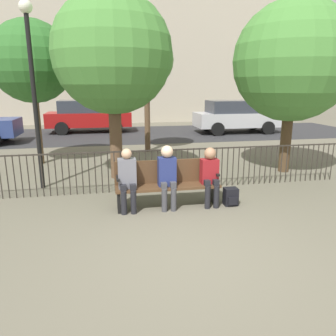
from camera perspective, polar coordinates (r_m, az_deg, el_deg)
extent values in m
plane|color=#605B4C|center=(4.92, 4.22, -14.42)|extent=(80.00, 80.00, 0.00)
cube|color=#4C331E|center=(6.43, 0.00, -3.24)|extent=(2.06, 0.45, 0.05)
cube|color=#4C331E|center=(6.54, -0.32, -0.56)|extent=(2.06, 0.05, 0.47)
cube|color=black|center=(6.40, -8.58, -5.61)|extent=(0.06, 0.38, 0.40)
cube|color=black|center=(6.74, 8.13, -4.57)|extent=(0.06, 0.38, 0.40)
cube|color=black|center=(6.27, -8.73, -1.74)|extent=(0.06, 0.38, 0.04)
cube|color=black|center=(6.61, 8.27, -0.87)|extent=(0.06, 0.38, 0.04)
cylinder|color=black|center=(6.19, -7.69, -6.04)|extent=(0.11, 0.11, 0.45)
cylinder|color=black|center=(6.20, -6.02, -5.96)|extent=(0.11, 0.11, 0.45)
cube|color=black|center=(6.20, -7.83, -3.34)|extent=(0.11, 0.20, 0.12)
cube|color=black|center=(6.21, -6.17, -3.25)|extent=(0.11, 0.20, 0.12)
cube|color=slate|center=(6.25, -7.14, -0.92)|extent=(0.34, 0.22, 0.57)
sphere|color=tan|center=(6.14, -7.24, 2.47)|extent=(0.20, 0.20, 0.20)
cylinder|color=#3D3D42|center=(6.27, -0.63, -5.64)|extent=(0.11, 0.11, 0.45)
cylinder|color=#3D3D42|center=(6.30, 0.99, -5.54)|extent=(0.11, 0.11, 0.45)
cube|color=#3D3D42|center=(6.28, -0.80, -2.97)|extent=(0.11, 0.20, 0.12)
cube|color=#3D3D42|center=(6.31, 0.81, -2.88)|extent=(0.11, 0.20, 0.12)
cube|color=navy|center=(6.34, -0.20, -0.61)|extent=(0.34, 0.22, 0.56)
sphere|color=beige|center=(6.23, -0.17, 2.89)|extent=(0.23, 0.23, 0.23)
cylinder|color=black|center=(6.47, 6.90, -5.12)|extent=(0.11, 0.11, 0.45)
cylinder|color=black|center=(6.52, 8.41, -5.00)|extent=(0.11, 0.11, 0.45)
cube|color=black|center=(6.47, 6.70, -2.53)|extent=(0.11, 0.20, 0.12)
cube|color=black|center=(6.53, 8.21, -2.43)|extent=(0.11, 0.20, 0.12)
cube|color=maroon|center=(6.56, 7.19, -0.54)|extent=(0.34, 0.22, 0.49)
sphere|color=#A37556|center=(6.46, 7.34, 2.54)|extent=(0.23, 0.23, 0.23)
cube|color=black|center=(6.74, 10.85, -4.90)|extent=(0.27, 0.21, 0.36)
cube|color=black|center=(6.64, 11.22, -5.68)|extent=(0.19, 0.04, 0.16)
cylinder|color=#2D2823|center=(7.73, -27.20, -1.46)|extent=(0.02, 0.02, 0.95)
cylinder|color=#2D2823|center=(7.69, -26.20, -1.42)|extent=(0.02, 0.02, 0.95)
cylinder|color=#2D2823|center=(7.66, -25.19, -1.38)|extent=(0.02, 0.02, 0.95)
cylinder|color=#2D2823|center=(7.62, -24.17, -1.34)|extent=(0.02, 0.02, 0.95)
cylinder|color=#2D2823|center=(7.59, -23.15, -1.29)|extent=(0.02, 0.02, 0.95)
cylinder|color=#2D2823|center=(7.56, -22.11, -1.25)|extent=(0.02, 0.02, 0.95)
cylinder|color=#2D2823|center=(7.53, -21.07, -1.20)|extent=(0.02, 0.02, 0.95)
cylinder|color=#2D2823|center=(7.51, -20.02, -1.16)|extent=(0.02, 0.02, 0.95)
cylinder|color=#2D2823|center=(7.49, -18.97, -1.11)|extent=(0.02, 0.02, 0.95)
cylinder|color=#2D2823|center=(7.47, -17.90, -1.07)|extent=(0.02, 0.02, 0.95)
cylinder|color=#2D2823|center=(7.45, -16.84, -1.02)|extent=(0.02, 0.02, 0.95)
cylinder|color=#2D2823|center=(7.44, -15.77, -0.97)|extent=(0.02, 0.02, 0.95)
cylinder|color=#2D2823|center=(7.43, -14.69, -0.92)|extent=(0.02, 0.02, 0.95)
cylinder|color=#2D2823|center=(7.42, -13.61, -0.87)|extent=(0.02, 0.02, 0.95)
cylinder|color=#2D2823|center=(7.41, -12.53, -0.83)|extent=(0.02, 0.02, 0.95)
cylinder|color=#2D2823|center=(7.41, -11.45, -0.78)|extent=(0.02, 0.02, 0.95)
cylinder|color=#2D2823|center=(7.41, -10.37, -0.73)|extent=(0.02, 0.02, 0.95)
cylinder|color=#2D2823|center=(7.41, -9.29, -0.68)|extent=(0.02, 0.02, 0.95)
cylinder|color=#2D2823|center=(7.41, -8.21, -0.63)|extent=(0.02, 0.02, 0.95)
cylinder|color=#2D2823|center=(7.42, -7.13, -0.58)|extent=(0.02, 0.02, 0.95)
cylinder|color=#2D2823|center=(7.43, -6.05, -0.52)|extent=(0.02, 0.02, 0.95)
cylinder|color=#2D2823|center=(7.44, -4.98, -0.47)|extent=(0.02, 0.02, 0.95)
cylinder|color=#2D2823|center=(7.45, -3.91, -0.42)|extent=(0.02, 0.02, 0.95)
cylinder|color=#2D2823|center=(7.47, -2.84, -0.37)|extent=(0.02, 0.02, 0.95)
cylinder|color=#2D2823|center=(7.49, -1.78, -0.32)|extent=(0.02, 0.02, 0.95)
cylinder|color=#2D2823|center=(7.51, -0.73, -0.27)|extent=(0.02, 0.02, 0.95)
cylinder|color=#2D2823|center=(7.54, 0.32, -0.22)|extent=(0.02, 0.02, 0.95)
cylinder|color=#2D2823|center=(7.57, 1.36, -0.17)|extent=(0.02, 0.02, 0.95)
cylinder|color=#2D2823|center=(7.60, 2.39, -0.12)|extent=(0.02, 0.02, 0.95)
cylinder|color=#2D2823|center=(7.63, 3.42, -0.07)|extent=(0.02, 0.02, 0.95)
cylinder|color=#2D2823|center=(7.66, 4.43, -0.03)|extent=(0.02, 0.02, 0.95)
cylinder|color=#2D2823|center=(7.70, 5.44, 0.02)|extent=(0.02, 0.02, 0.95)
cylinder|color=#2D2823|center=(7.74, 6.43, 0.07)|extent=(0.02, 0.02, 0.95)
cylinder|color=#2D2823|center=(7.78, 7.42, 0.12)|extent=(0.02, 0.02, 0.95)
cylinder|color=#2D2823|center=(7.83, 8.39, 0.16)|extent=(0.02, 0.02, 0.95)
cylinder|color=#2D2823|center=(7.87, 9.35, 0.21)|extent=(0.02, 0.02, 0.95)
cylinder|color=#2D2823|center=(7.92, 10.31, 0.26)|extent=(0.02, 0.02, 0.95)
cylinder|color=#2D2823|center=(7.97, 11.25, 0.30)|extent=(0.02, 0.02, 0.95)
cylinder|color=#2D2823|center=(8.03, 12.17, 0.34)|extent=(0.02, 0.02, 0.95)
cylinder|color=#2D2823|center=(8.08, 13.09, 0.39)|extent=(0.02, 0.02, 0.95)
cylinder|color=#2D2823|center=(8.14, 13.99, 0.43)|extent=(0.02, 0.02, 0.95)
cylinder|color=#2D2823|center=(8.20, 14.88, 0.47)|extent=(0.02, 0.02, 0.95)
cylinder|color=#2D2823|center=(8.26, 15.76, 0.51)|extent=(0.02, 0.02, 0.95)
cylinder|color=#2D2823|center=(8.32, 16.62, 0.55)|extent=(0.02, 0.02, 0.95)
cylinder|color=#2D2823|center=(8.38, 17.47, 0.59)|extent=(0.02, 0.02, 0.95)
cylinder|color=#2D2823|center=(8.45, 18.31, 0.63)|extent=(0.02, 0.02, 0.95)
cylinder|color=#2D2823|center=(8.52, 19.13, 0.67)|extent=(0.02, 0.02, 0.95)
cylinder|color=#2D2823|center=(8.59, 19.94, 0.71)|extent=(0.02, 0.02, 0.95)
cylinder|color=#2D2823|center=(8.66, 20.74, 0.75)|extent=(0.02, 0.02, 0.95)
cylinder|color=#2D2823|center=(8.73, 21.53, 0.78)|extent=(0.02, 0.02, 0.95)
cylinder|color=#2D2823|center=(8.81, 22.30, 0.82)|extent=(0.02, 0.02, 0.95)
cylinder|color=#2D2823|center=(8.89, 23.06, 0.85)|extent=(0.02, 0.02, 0.95)
cylinder|color=#2D2823|center=(8.96, 23.80, 0.89)|extent=(0.02, 0.02, 0.95)
cylinder|color=#2D2823|center=(9.04, 24.53, 0.92)|extent=(0.02, 0.02, 0.95)
cylinder|color=#2D2823|center=(9.13, 25.25, 0.95)|extent=(0.02, 0.02, 0.95)
cylinder|color=#2D2823|center=(9.21, 25.96, 0.98)|extent=(0.02, 0.02, 0.95)
cylinder|color=#2D2823|center=(9.29, 26.65, 1.01)|extent=(0.02, 0.02, 0.95)
cube|color=#2D2823|center=(7.39, -1.66, 3.10)|extent=(9.00, 0.03, 0.03)
cylinder|color=brown|center=(11.86, -3.64, 9.28)|extent=(0.20, 0.20, 2.68)
sphere|color=#569342|center=(11.84, -3.78, 18.28)|extent=(1.88, 1.88, 1.88)
cylinder|color=#4C3823|center=(9.61, 19.91, 5.57)|extent=(0.29, 0.29, 2.10)
sphere|color=#478438|center=(9.54, 20.91, 16.95)|extent=(3.11, 3.11, 3.11)
cylinder|color=brown|center=(8.52, -9.11, 5.91)|extent=(0.32, 0.32, 2.30)
sphere|color=#478438|center=(8.47, -9.65, 19.08)|extent=(2.92, 2.92, 2.92)
cylinder|color=brown|center=(10.69, -21.72, 6.93)|extent=(0.18, 0.18, 2.37)
sphere|color=#2D6628|center=(10.65, -22.66, 16.73)|extent=(2.35, 2.35, 2.35)
cylinder|color=black|center=(7.98, -22.14, 10.14)|extent=(0.10, 0.10, 3.86)
sphere|color=silver|center=(8.13, -23.58, 24.39)|extent=(0.28, 0.28, 0.28)
cube|color=#2B2B2D|center=(16.37, -6.71, 5.86)|extent=(24.00, 6.00, 0.01)
cube|color=maroon|center=(17.48, -13.51, 8.29)|extent=(4.20, 1.70, 0.70)
cube|color=#2D333D|center=(17.44, -14.69, 10.36)|extent=(2.31, 1.56, 0.60)
cylinder|color=black|center=(16.64, -9.05, 7.01)|extent=(0.64, 0.20, 0.64)
cylinder|color=black|center=(18.37, -9.25, 7.67)|extent=(0.64, 0.20, 0.64)
cylinder|color=black|center=(16.76, -18.04, 6.55)|extent=(0.64, 0.20, 0.64)
cylinder|color=black|center=(18.48, -17.41, 7.25)|extent=(0.64, 0.20, 0.64)
cube|color=#B7B7BC|center=(17.15, 11.87, 8.28)|extent=(4.20, 1.70, 0.70)
cube|color=#2D333D|center=(16.98, 10.98, 10.47)|extent=(2.31, 1.56, 0.60)
cylinder|color=black|center=(16.95, 17.03, 6.70)|extent=(0.64, 0.20, 0.64)
cylinder|color=black|center=(18.50, 14.54, 7.45)|extent=(0.64, 0.20, 0.64)
cylinder|color=black|center=(15.91, 8.64, 6.71)|extent=(0.64, 0.20, 0.64)
cylinder|color=black|center=(17.55, 6.76, 7.46)|extent=(0.64, 0.20, 0.64)
cylinder|color=black|center=(16.18, -26.53, 5.50)|extent=(0.64, 0.20, 0.64)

